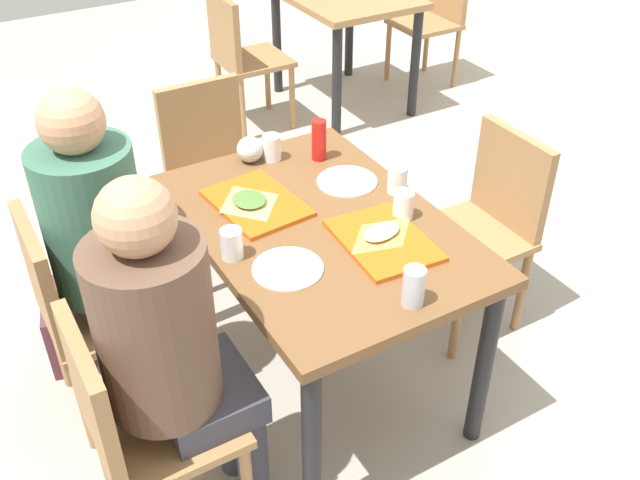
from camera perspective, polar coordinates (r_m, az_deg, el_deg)
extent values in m
cube|color=#9E998E|center=(2.90, 0.00, -10.91)|extent=(10.00, 10.00, 0.02)
cube|color=brown|center=(2.42, 0.00, 1.04)|extent=(1.16, 0.79, 0.04)
cylinder|color=black|center=(2.92, -10.85, -1.81)|extent=(0.06, 0.06, 0.70)
cylinder|color=black|center=(2.22, -0.67, -16.08)|extent=(0.06, 0.06, 0.70)
cylinder|color=black|center=(3.14, 0.45, 1.87)|extent=(0.06, 0.06, 0.70)
cylinder|color=black|center=(2.51, 12.85, -9.67)|extent=(0.06, 0.06, 0.70)
cube|color=#9E7247|center=(2.63, -16.50, -5.44)|extent=(0.40, 0.40, 0.03)
cube|color=#9E7247|center=(2.49, -21.25, -2.94)|extent=(0.38, 0.04, 0.40)
cylinder|color=#9E7247|center=(2.93, -13.57, -5.78)|extent=(0.04, 0.04, 0.41)
cylinder|color=#9E7247|center=(2.68, -11.17, -9.99)|extent=(0.04, 0.04, 0.41)
cylinder|color=#9E7247|center=(2.89, -19.95, -7.84)|extent=(0.04, 0.04, 0.41)
cylinder|color=#9E7247|center=(2.64, -18.18, -12.35)|extent=(0.04, 0.04, 0.41)
cube|color=#9E7247|center=(2.22, -12.12, -14.12)|extent=(0.40, 0.40, 0.03)
cube|color=#9E7247|center=(2.04, -17.68, -11.84)|extent=(0.38, 0.04, 0.40)
cylinder|color=#9E7247|center=(2.52, -9.16, -13.44)|extent=(0.04, 0.04, 0.41)
cylinder|color=#9E7247|center=(2.48, -16.68, -16.06)|extent=(0.04, 0.04, 0.41)
cube|color=#9E7247|center=(2.94, 11.75, 0.21)|extent=(0.40, 0.40, 0.03)
cube|color=#9E7247|center=(2.93, 14.94, 4.67)|extent=(0.38, 0.04, 0.40)
cylinder|color=#9E7247|center=(2.88, 10.80, -6.07)|extent=(0.04, 0.04, 0.41)
cylinder|color=#9E7247|center=(3.08, 6.83, -2.49)|extent=(0.04, 0.04, 0.41)
cylinder|color=#9E7247|center=(3.08, 15.70, -3.82)|extent=(0.04, 0.04, 0.41)
cylinder|color=#9E7247|center=(3.26, 11.66, -0.60)|extent=(0.04, 0.04, 0.41)
cube|color=#9E7247|center=(3.25, -7.87, 4.42)|extent=(0.40, 0.40, 0.03)
cube|color=#9E7247|center=(3.30, -9.45, 9.00)|extent=(0.04, 0.38, 0.40)
cylinder|color=#9E7247|center=(3.30, -3.67, 0.60)|extent=(0.04, 0.04, 0.41)
cylinder|color=#9E7247|center=(3.19, -9.10, -1.17)|extent=(0.04, 0.04, 0.41)
cylinder|color=#9E7247|center=(3.56, -6.19, 3.31)|extent=(0.04, 0.04, 0.41)
cylinder|color=#9E7247|center=(3.46, -11.28, 1.75)|extent=(0.04, 0.04, 0.41)
cylinder|color=#383842|center=(2.86, -11.89, -6.22)|extent=(0.10, 0.10, 0.44)
cylinder|color=#383842|center=(2.75, -10.72, -8.17)|extent=(0.10, 0.10, 0.44)
cube|color=#383842|center=(2.61, -14.04, -3.48)|extent=(0.32, 0.28, 0.10)
cylinder|color=#386651|center=(2.42, -17.53, 1.46)|extent=(0.32, 0.32, 0.52)
sphere|color=tan|center=(2.25, -19.11, 8.85)|extent=(0.20, 0.20, 0.20)
cylinder|color=#383842|center=(2.47, -7.04, -14.12)|extent=(0.10, 0.10, 0.44)
cylinder|color=#383842|center=(2.37, -5.37, -16.71)|extent=(0.10, 0.10, 0.44)
cube|color=#383842|center=(2.19, -9.10, -11.85)|extent=(0.32, 0.28, 0.10)
cylinder|color=brown|center=(1.96, -12.92, -6.77)|extent=(0.32, 0.32, 0.52)
sphere|color=tan|center=(1.75, -14.41, 1.77)|extent=(0.20, 0.20, 0.20)
cube|color=#D85914|center=(2.51, -5.07, 2.94)|extent=(0.38, 0.29, 0.02)
cube|color=#D85914|center=(2.32, 5.04, -0.03)|extent=(0.38, 0.28, 0.02)
cylinder|color=white|center=(2.63, 2.16, 4.67)|extent=(0.22, 0.22, 0.01)
cylinder|color=white|center=(2.20, -2.57, -2.28)|extent=(0.22, 0.22, 0.01)
pyramid|color=#DBAD60|center=(2.49, -5.63, 3.04)|extent=(0.19, 0.16, 0.01)
ellipsoid|color=#4C7233|center=(2.48, -5.65, 3.23)|extent=(0.13, 0.11, 0.01)
pyramid|color=#C68C47|center=(2.33, 4.91, 0.48)|extent=(0.17, 0.23, 0.01)
ellipsoid|color=#D8C67F|center=(2.32, 4.92, 0.68)|extent=(0.12, 0.16, 0.01)
cylinder|color=white|center=(2.56, 6.15, 4.77)|extent=(0.07, 0.07, 0.10)
cylinder|color=white|center=(2.24, -7.01, -0.30)|extent=(0.07, 0.07, 0.10)
cylinder|color=white|center=(2.76, -3.84, 7.32)|extent=(0.07, 0.07, 0.10)
cylinder|color=white|center=(2.42, 6.61, 2.77)|extent=(0.07, 0.07, 0.10)
cylinder|color=#B7BCC6|center=(2.06, 7.43, -3.70)|extent=(0.07, 0.07, 0.12)
cylinder|color=red|center=(2.75, -0.08, 7.92)|extent=(0.06, 0.06, 0.16)
sphere|color=silver|center=(2.76, -5.58, 7.15)|extent=(0.10, 0.10, 0.10)
cube|color=#592D38|center=(3.08, -19.24, -6.31)|extent=(0.35, 0.23, 0.28)
cylinder|color=black|center=(5.06, -3.43, 15.35)|extent=(0.06, 0.06, 0.70)
cylinder|color=black|center=(4.42, 1.34, 12.36)|extent=(0.06, 0.06, 0.70)
cylinder|color=black|center=(5.33, 2.35, 16.45)|extent=(0.06, 0.06, 0.70)
cylinder|color=black|center=(4.73, 7.53, 13.66)|extent=(0.06, 0.06, 0.70)
cube|color=#9E7247|center=(4.55, -5.28, 14.00)|extent=(0.40, 0.40, 0.03)
cube|color=#9E7247|center=(4.41, -7.62, 16.10)|extent=(0.38, 0.04, 0.40)
cylinder|color=#9E7247|center=(4.85, -4.18, 12.59)|extent=(0.04, 0.04, 0.41)
cylinder|color=#9E7247|center=(4.57, -2.22, 11.17)|extent=(0.04, 0.04, 0.41)
cylinder|color=#9E7247|center=(4.72, -7.94, 11.69)|extent=(0.04, 0.04, 0.41)
cylinder|color=#9E7247|center=(4.43, -6.15, 10.20)|extent=(0.04, 0.04, 0.41)
cube|color=#9E7247|center=(5.20, 8.27, 16.57)|extent=(0.40, 0.40, 0.03)
cylinder|color=#9E7247|center=(5.05, 7.66, 13.35)|extent=(0.04, 0.04, 0.41)
cylinder|color=#9E7247|center=(5.31, 5.41, 14.61)|extent=(0.04, 0.04, 0.41)
cylinder|color=#9E7247|center=(5.26, 10.72, 13.95)|extent=(0.04, 0.04, 0.41)
cylinder|color=#9E7247|center=(5.50, 8.43, 15.16)|extent=(0.04, 0.04, 0.41)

